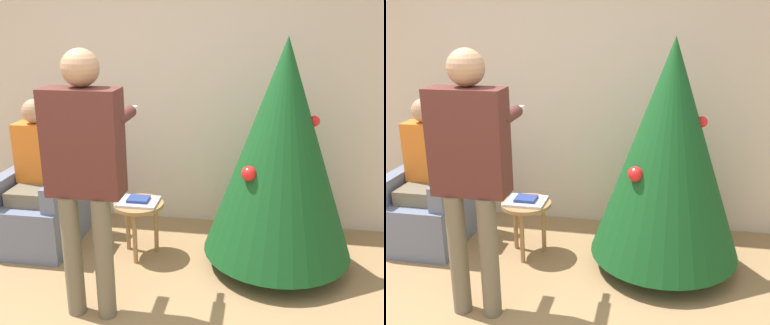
{
  "view_description": "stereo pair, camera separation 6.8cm",
  "coord_description": "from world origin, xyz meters",
  "views": [
    {
      "loc": [
        0.88,
        -1.76,
        1.88
      ],
      "look_at": [
        0.42,
        1.06,
        0.95
      ],
      "focal_mm": 42.0,
      "sensor_mm": 36.0,
      "label": 1
    },
    {
      "loc": [
        0.94,
        -1.74,
        1.88
      ],
      "look_at": [
        0.42,
        1.06,
        0.95
      ],
      "focal_mm": 42.0,
      "sensor_mm": 36.0,
      "label": 2
    }
  ],
  "objects": [
    {
      "name": "christmas_tree",
      "position": [
        1.02,
        1.48,
        0.94
      ],
      "size": [
        1.13,
        1.13,
        1.76
      ],
      "color": "brown",
      "rests_on": "ground_plane"
    },
    {
      "name": "armchair",
      "position": [
        -0.97,
        1.55,
        0.32
      ],
      "size": [
        0.63,
        0.73,
        0.89
      ],
      "color": "slate",
      "rests_on": "ground_plane"
    },
    {
      "name": "side_stool",
      "position": [
        -0.07,
        1.45,
        0.39
      ],
      "size": [
        0.4,
        0.4,
        0.46
      ],
      "color": "#A37547",
      "rests_on": "ground_plane"
    },
    {
      "name": "wall_back",
      "position": [
        0.0,
        2.23,
        1.35
      ],
      "size": [
        8.0,
        0.06,
        2.7
      ],
      "color": "beige",
      "rests_on": "ground_plane"
    },
    {
      "name": "person_seated",
      "position": [
        -0.97,
        1.53,
        0.68
      ],
      "size": [
        0.36,
        0.46,
        1.25
      ],
      "color": "#6B604C",
      "rests_on": "ground_plane"
    },
    {
      "name": "person_standing",
      "position": [
        -0.18,
        0.7,
        1.04
      ],
      "size": [
        0.48,
        0.57,
        1.71
      ],
      "color": "#6B604C",
      "rests_on": "ground_plane"
    },
    {
      "name": "book",
      "position": [
        -0.07,
        1.45,
        0.49
      ],
      "size": [
        0.17,
        0.14,
        0.02
      ],
      "color": "navy",
      "rests_on": "laptop"
    },
    {
      "name": "laptop",
      "position": [
        -0.07,
        1.45,
        0.47
      ],
      "size": [
        0.32,
        0.25,
        0.02
      ],
      "color": "silver",
      "rests_on": "side_stool"
    }
  ]
}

